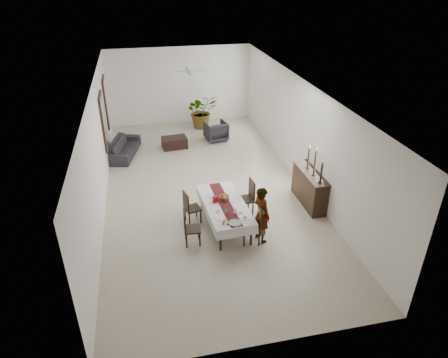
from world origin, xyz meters
TOP-DOWN VIEW (x-y plane):
  - floor at (0.00, 0.00)m, footprint 6.00×12.00m
  - ceiling at (0.00, 0.00)m, footprint 6.00×12.00m
  - wall_back at (0.00, 6.00)m, footprint 6.00×0.02m
  - wall_front at (0.00, -6.00)m, footprint 6.00×0.02m
  - wall_left at (-3.00, 0.00)m, footprint 0.02×12.00m
  - wall_right at (3.00, 0.00)m, footprint 0.02×12.00m
  - dining_table_top at (0.16, -2.12)m, footprint 1.01×2.17m
  - table_leg_fl at (-0.16, -3.15)m, footprint 0.07×0.07m
  - table_leg_fr at (0.61, -3.10)m, footprint 0.07×0.07m
  - table_leg_bl at (-0.29, -1.14)m, footprint 0.07×0.07m
  - table_leg_br at (0.49, -1.09)m, footprint 0.07×0.07m
  - tablecloth_top at (0.16, -2.12)m, footprint 1.18×2.34m
  - tablecloth_drape_left at (-0.35, -2.15)m, footprint 0.15×2.28m
  - tablecloth_drape_right at (0.68, -2.09)m, footprint 0.15×2.28m
  - tablecloth_drape_near at (0.23, -3.25)m, footprint 1.04×0.07m
  - tablecloth_drape_far at (0.10, -0.99)m, footprint 1.04×0.07m
  - table_runner at (0.16, -2.12)m, footprint 0.44×2.22m
  - red_pitcher at (-0.06, -2.00)m, footprint 0.14×0.14m
  - pitcher_handle at (-0.14, -2.00)m, footprint 0.11×0.02m
  - wine_glass_near at (0.30, -2.69)m, footprint 0.06×0.06m
  - wine_glass_mid at (0.10, -2.61)m, footprint 0.06×0.06m
  - wine_glass_far at (0.21, -2.07)m, footprint 0.06×0.06m
  - teacup_right at (0.46, -2.63)m, footprint 0.08×0.08m
  - saucer_right at (0.46, -2.63)m, footprint 0.13×0.13m
  - teacup_left at (-0.08, -2.44)m, footprint 0.08×0.08m
  - saucer_left at (-0.08, -2.44)m, footprint 0.13×0.13m
  - plate_near_right at (0.50, -2.90)m, footprint 0.21×0.21m
  - bread_near_right at (0.50, -2.90)m, footprint 0.08×0.08m
  - plate_near_left at (-0.06, -2.80)m, footprint 0.21×0.21m
  - plate_far_left at (-0.15, -1.65)m, footprint 0.21×0.21m
  - serving_tray at (0.22, -3.05)m, footprint 0.32×0.32m
  - jam_jar_a at (0.03, -3.08)m, footprint 0.06×0.06m
  - jam_jar_b at (-0.06, -3.04)m, footprint 0.06×0.06m
  - jam_jar_c at (-0.03, -2.95)m, footprint 0.06×0.06m
  - fruit_basket at (0.19, -1.90)m, footprint 0.27×0.27m
  - fruit_red at (0.22, -1.88)m, footprint 0.08×0.08m
  - fruit_green at (0.16, -1.87)m, footprint 0.07×0.07m
  - fruit_yellow at (0.20, -1.94)m, footprint 0.07×0.07m
  - chair_right_near_seat at (0.65, -2.95)m, footprint 0.51×0.51m
  - chair_right_near_leg_fl at (0.81, -3.16)m, footprint 0.05×0.05m
  - chair_right_near_leg_fr at (0.86, -2.79)m, footprint 0.05×0.05m
  - chair_right_near_leg_bl at (0.44, -3.11)m, footprint 0.05×0.05m
  - chair_right_near_leg_br at (0.49, -2.74)m, footprint 0.05×0.05m
  - chair_right_near_back at (0.85, -2.98)m, footprint 0.11×0.46m
  - chair_right_far_seat at (0.82, -1.70)m, footprint 0.47×0.47m
  - chair_right_far_leg_fl at (1.01, -1.86)m, footprint 0.05×0.05m
  - chair_right_far_leg_fr at (0.98, -1.51)m, footprint 0.05×0.05m
  - chair_right_far_leg_bl at (0.66, -1.89)m, footprint 0.05×0.05m
  - chair_right_far_leg_br at (0.63, -1.54)m, footprint 0.05×0.05m
  - chair_right_far_back at (1.02, -1.68)m, footprint 0.07×0.44m
  - chair_left_near_seat at (-0.78, -2.72)m, footprint 0.42×0.42m
  - chair_left_near_leg_fl at (-0.94, -2.54)m, footprint 0.04×0.04m
  - chair_left_near_leg_fr at (-0.96, -2.87)m, footprint 0.04×0.04m
  - chair_left_near_leg_bl at (-0.61, -2.56)m, footprint 0.04×0.04m
  - chair_left_near_leg_br at (-0.63, -2.89)m, footprint 0.04×0.04m
  - chair_left_near_back at (-0.96, -2.71)m, footprint 0.06×0.40m
  - chair_left_far_seat at (-0.64, -1.78)m, footprint 0.47×0.47m
  - chair_left_far_leg_fl at (-0.83, -1.66)m, footprint 0.05×0.05m
  - chair_left_far_leg_fr at (-0.76, -1.97)m, footprint 0.05×0.05m
  - chair_left_far_leg_bl at (-0.52, -1.59)m, footprint 0.05×0.05m
  - chair_left_far_leg_br at (-0.44, -1.90)m, footprint 0.05×0.05m
  - chair_left_far_back at (-0.81, -1.82)m, footprint 0.13×0.39m
  - woman at (0.91, -2.94)m, footprint 0.53×0.64m
  - sideboard_body at (2.78, -1.54)m, footprint 0.43×1.62m
  - sideboard_top at (2.78, -1.54)m, footprint 0.48×1.69m
  - candlestick_near_base at (2.78, -2.14)m, footprint 0.11×0.11m
  - candlestick_near_shaft at (2.78, -2.14)m, footprint 0.05×0.05m
  - candlestick_near_candle at (2.78, -2.14)m, footprint 0.04×0.04m
  - candlestick_mid_base at (2.78, -1.71)m, footprint 0.11×0.11m
  - candlestick_mid_shaft at (2.78, -1.71)m, footprint 0.05×0.05m
  - candlestick_mid_candle at (2.78, -1.71)m, footprint 0.04×0.04m
  - candlestick_far_base at (2.78, -1.27)m, footprint 0.11×0.11m
  - candlestick_far_shaft at (2.78, -1.27)m, footprint 0.05×0.05m
  - candlestick_far_candle at (2.78, -1.27)m, footprint 0.04×0.04m
  - sofa at (-2.46, 2.95)m, footprint 1.26×2.14m
  - armchair at (1.06, 3.63)m, footprint 0.94×0.96m
  - coffee_table at (-0.61, 3.24)m, footprint 0.97×0.70m
  - potted_plant at (0.75, 5.14)m, footprint 1.48×1.35m
  - mirror_frame_near at (-2.96, 2.20)m, footprint 0.06×1.05m
  - mirror_glass_near at (-2.92, 2.20)m, footprint 0.01×0.90m
  - mirror_frame_far at (-2.96, 4.30)m, footprint 0.06×1.05m
  - mirror_glass_far at (-2.92, 4.30)m, footprint 0.01×0.90m
  - fan_rod at (0.00, 3.00)m, footprint 0.04×0.04m
  - fan_hub at (0.00, 3.00)m, footprint 0.16×0.16m
  - fan_blade_n at (0.00, 3.35)m, footprint 0.10×0.55m
  - fan_blade_s at (0.00, 2.65)m, footprint 0.10×0.55m
  - fan_blade_e at (0.35, 3.00)m, footprint 0.55×0.10m
  - fan_blade_w at (-0.35, 3.00)m, footprint 0.55×0.10m

SIDE VIEW (x-z plane):
  - floor at x=0.00m, z-range 0.00..0.00m
  - chair_left_far_leg_fl at x=-0.83m, z-range 0.00..0.39m
  - chair_left_far_leg_fr at x=-0.76m, z-range 0.00..0.39m
  - chair_left_far_leg_bl at x=-0.52m, z-range 0.00..0.39m
  - chair_left_far_leg_br at x=-0.44m, z-range 0.00..0.39m
  - chair_left_near_leg_fl at x=-0.94m, z-range 0.00..0.39m
  - chair_left_near_leg_fr at x=-0.96m, z-range 0.00..0.39m
  - chair_left_near_leg_bl at x=-0.61m, z-range 0.00..0.39m
  - chair_left_near_leg_br at x=-0.63m, z-range 0.00..0.39m
  - coffee_table at x=-0.61m, z-range 0.00..0.40m
  - chair_right_far_leg_fl at x=1.01m, z-range 0.00..0.43m
  - chair_right_far_leg_fr at x=0.98m, z-range 0.00..0.43m
  - chair_right_far_leg_bl at x=0.66m, z-range 0.00..0.43m
  - chair_right_far_leg_br at x=0.63m, z-range 0.00..0.43m
  - chair_right_near_leg_fl at x=0.81m, z-range 0.00..0.45m
  - chair_right_near_leg_fr at x=0.86m, z-range 0.00..0.45m
  - chair_right_near_leg_bl at x=0.44m, z-range 0.00..0.45m
  - chair_right_near_leg_br at x=0.49m, z-range 0.00..0.45m
  - sofa at x=-2.46m, z-range 0.00..0.58m
  - table_leg_fl at x=-0.16m, z-range 0.00..0.62m
  - table_leg_fr at x=0.61m, z-range 0.00..0.62m
  - table_leg_bl at x=-0.29m, z-range 0.00..0.62m
  - table_leg_br at x=0.49m, z-range 0.00..0.62m
  - armchair at x=1.06m, z-range 0.00..0.74m
  - chair_left_far_seat at x=-0.64m, z-range 0.39..0.44m
  - chair_left_near_seat at x=-0.78m, z-range 0.39..0.44m
  - chair_right_far_seat at x=0.82m, z-range 0.43..0.48m
  - chair_right_near_seat at x=0.65m, z-range 0.45..0.50m
  - sideboard_body at x=2.78m, z-range 0.00..0.97m
  - tablecloth_drape_left at x=-0.35m, z-range 0.41..0.67m
  - tablecloth_drape_right at x=0.68m, z-range 0.41..0.67m
  - tablecloth_drape_near at x=0.23m, z-range 0.41..0.67m
  - tablecloth_drape_far at x=0.10m, z-range 0.41..0.67m
  - dining_table_top at x=0.16m, z-range 0.62..0.66m
  - tablecloth_top at x=0.16m, z-range 0.66..0.67m
  - table_runner at x=0.16m, z-range 0.67..0.68m
  - saucer_right at x=0.46m, z-range 0.67..0.68m
  - saucer_left at x=-0.08m, z-range 0.67..0.68m
  - plate_near_right at x=0.50m, z-range 0.67..0.69m
  - plate_near_left at x=-0.06m, z-range 0.67..0.69m
  - plate_far_left at x=-0.15m, z-range 0.67..0.69m
  - serving_tray at x=0.22m, z-range 0.67..0.69m
  - chair_left_far_back at x=-0.81m, z-range 0.43..0.93m
  - chair_left_near_back at x=-0.96m, z-range 0.44..0.94m
  - teacup_right at x=0.46m, z-range 0.67..0.73m
  - teacup_left at x=-0.08m, z-range 0.67..0.73m
  - bread_near_right at x=0.50m, z-range 0.66..0.74m
  - potted_plant at x=0.75m, z-range 0.00..1.41m
  - jam_jar_a at x=0.03m, z-range 0.67..0.74m
  - jam_jar_b at x=-0.06m, z-range 0.67..0.74m
  - jam_jar_c at x=-0.03m, z-range 0.67..0.74m
  - fruit_basket at x=0.19m, z-range 0.67..0.76m
  - wine_glass_near at x=0.30m, z-range 0.67..0.82m
  - wine_glass_mid at x=0.10m, z-range 0.67..0.82m
  - wine_glass_far at x=0.21m, z-range 0.67..0.82m
  - chair_right_far_back at x=1.02m, z-range 0.47..1.03m
  - woman at x=0.91m, z-range 0.00..1.51m
  - red_pitcher at x=-0.06m, z-range 0.67..0.85m
  - pitcher_handle at x=-0.14m, z-range 0.71..0.81m
  - fruit_red at x=0.22m, z-range 0.74..0.82m
  - fruit_green at x=0.16m, z-range 0.75..0.82m
  - fruit_yellow at x=0.20m, z-range 0.75..0.82m
  - chair_right_near_back at x=0.85m, z-range 0.50..1.07m
  - sideboard_top at x=2.78m, z-range 0.97..1.01m
  - candlestick_near_base at x=2.78m, z-range 1.01..1.04m
  - candlestick_mid_base at x=2.78m, z-range 1.01..1.04m
  - candlestick_far_base at x=2.78m, z-range 1.01..1.04m
  - candlestick_near_shaft at x=2.78m, z-range 1.04..1.58m
  - candlestick_far_shaft at x=2.78m, z-range 1.04..1.63m
  - candlestick_mid_shaft at x=2.78m, z-range 1.04..1.74m
  - wall_back at x=0.00m, z-range 0.00..3.20m
  - wall_front at x=0.00m, z-range 0.00..3.20m
  - wall_left at x=-3.00m, z-range 0.00..3.20m
  - wall_right at x=3.00m, z-range 0.00..3.20m
  - mirror_frame_near at x=-2.96m, z-range 0.67..2.53m
  - mirror_glass_near at x=-2.92m, z-range 0.75..2.45m
  - mirror_frame_far at x=-2.96m, z-range 0.67..2.53m
  - mirror_glass_far at x=-2.92m, z-range 0.75..2.45m
  - candlestick_near_candle at x=2.78m, z-range 1.58..1.67m
  - candlestick_far_candle at x=2.78m, z-range 1.63..1.72m
  - candlestick_mid_candle at x=2.78m, z-range 1.74..1.83m
  - fan_hub at x=0.00m, z-range 2.86..2.94m
  - fan_blade_n at x=0.00m, z-range 2.89..2.91m
  - fan_blade_s at x=0.00m, z-range 2.89..2.91m
  - fan_blade_e at x=0.35m, z-range 2.89..2.91m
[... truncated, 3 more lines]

